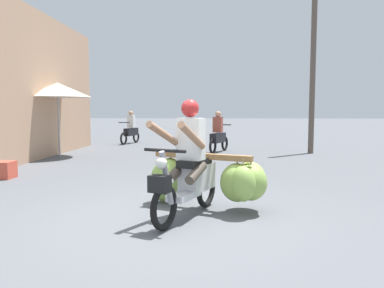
# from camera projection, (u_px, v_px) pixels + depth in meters

# --- Properties ---
(ground_plane) EXTENTS (120.00, 120.00, 0.00)m
(ground_plane) POSITION_uv_depth(u_px,v_px,m) (171.00, 222.00, 4.86)
(ground_plane) COLOR #56595E
(motorbike_main_loaded) EXTENTS (1.86, 1.85, 1.58)m
(motorbike_main_loaded) POSITION_uv_depth(u_px,v_px,m) (208.00, 177.00, 5.31)
(motorbike_main_loaded) COLOR black
(motorbike_main_loaded) RESTS_ON ground
(motorbike_distant_ahead_left) EXTENTS (0.65, 1.58, 1.40)m
(motorbike_distant_ahead_left) POSITION_uv_depth(u_px,v_px,m) (131.00, 130.00, 16.17)
(motorbike_distant_ahead_left) COLOR black
(motorbike_distant_ahead_left) RESTS_ON ground
(motorbike_distant_ahead_right) EXTENTS (0.77, 1.53, 1.40)m
(motorbike_distant_ahead_right) POSITION_uv_depth(u_px,v_px,m) (218.00, 136.00, 12.75)
(motorbike_distant_ahead_right) COLOR black
(motorbike_distant_ahead_right) RESTS_ON ground
(market_umbrella_near_shop) EXTENTS (2.00, 2.00, 2.26)m
(market_umbrella_near_shop) POSITION_uv_depth(u_px,v_px,m) (58.00, 90.00, 11.42)
(market_umbrella_near_shop) COLOR #99999E
(market_umbrella_near_shop) RESTS_ON ground
(produce_crate) EXTENTS (0.56, 0.40, 0.36)m
(produce_crate) POSITION_uv_depth(u_px,v_px,m) (0.00, 170.00, 7.94)
(produce_crate) COLOR #CC4C38
(produce_crate) RESTS_ON ground
(utility_pole) EXTENTS (0.18, 0.18, 5.47)m
(utility_pole) POSITION_uv_depth(u_px,v_px,m) (313.00, 70.00, 12.30)
(utility_pole) COLOR brown
(utility_pole) RESTS_ON ground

